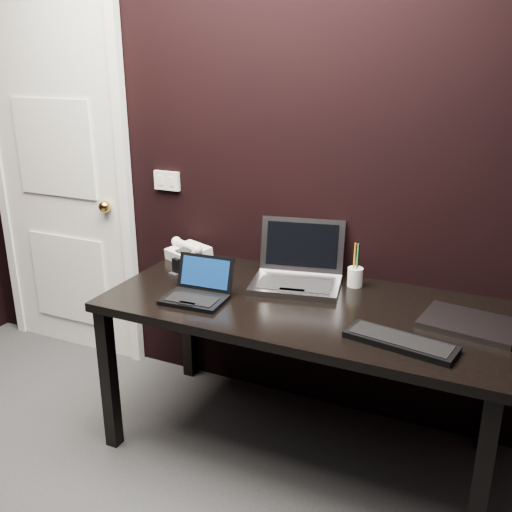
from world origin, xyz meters
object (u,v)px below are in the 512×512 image
at_px(silver_laptop, 297,273).
at_px(desk_phone, 188,252).
at_px(desk, 302,319).
at_px(ext_keyboard, 400,342).
at_px(door, 61,183).
at_px(netbook, 198,292).
at_px(closed_laptop, 469,324).
at_px(mobile_phone, 176,270).
at_px(pen_cup, 355,276).

height_order(silver_laptop, desk_phone, silver_laptop).
relative_size(desk, ext_keyboard, 4.00).
xyz_separation_m(door, desk_phone, (0.92, -0.11, -0.26)).
xyz_separation_m(netbook, silver_laptop, (0.33, 0.35, 0.02)).
distance_m(door, netbook, 1.36).
bearing_deg(closed_laptop, silver_laptop, 169.91).
bearing_deg(netbook, closed_laptop, 10.66).
xyz_separation_m(closed_laptop, desk_phone, (-1.41, 0.21, 0.03)).
distance_m(mobile_phone, pen_cup, 0.85).
bearing_deg(desk_phone, desk, -20.04).
height_order(door, pen_cup, door).
height_order(desk, desk_phone, desk_phone).
distance_m(netbook, desk_phone, 0.52).
distance_m(ext_keyboard, mobile_phone, 1.15).
relative_size(door, pen_cup, 10.32).
bearing_deg(ext_keyboard, pen_cup, 122.10).
bearing_deg(mobile_phone, ext_keyboard, -12.54).
xyz_separation_m(silver_laptop, ext_keyboard, (0.56, -0.40, -0.04)).
xyz_separation_m(door, desk, (1.65, -0.38, -0.38)).
distance_m(door, pen_cup, 1.82).
xyz_separation_m(ext_keyboard, pen_cup, (-0.31, 0.49, 0.04)).
relative_size(closed_laptop, pen_cup, 1.87).
xyz_separation_m(netbook, closed_laptop, (1.11, 0.21, -0.02)).
bearing_deg(pen_cup, ext_keyboard, -57.90).
height_order(ext_keyboard, desk_phone, desk_phone).
bearing_deg(silver_laptop, door, 173.19).
relative_size(netbook, pen_cup, 1.34).
distance_m(door, closed_laptop, 2.37).
relative_size(netbook, ext_keyboard, 0.65).
distance_m(netbook, ext_keyboard, 0.89).
distance_m(ext_keyboard, closed_laptop, 0.34).
bearing_deg(desk_phone, netbook, -54.55).
height_order(silver_laptop, closed_laptop, silver_laptop).
relative_size(door, closed_laptop, 5.51).
xyz_separation_m(door, ext_keyboard, (2.11, -0.59, -0.29)).
relative_size(ext_keyboard, mobile_phone, 4.87).
bearing_deg(netbook, pen_cup, 36.52).
bearing_deg(mobile_phone, desk_phone, 106.39).
relative_size(desk_phone, mobile_phone, 2.81).
bearing_deg(closed_laptop, pen_cup, 156.69).
height_order(desk_phone, pen_cup, pen_cup).
xyz_separation_m(desk, pen_cup, (0.16, 0.28, 0.13)).
xyz_separation_m(desk, mobile_phone, (-0.66, 0.04, 0.11)).
bearing_deg(netbook, mobile_phone, 140.11).
distance_m(door, mobile_phone, 1.08).
height_order(door, desk_phone, door).
relative_size(netbook, closed_laptop, 0.72).
relative_size(silver_laptop, mobile_phone, 5.31).
bearing_deg(mobile_phone, silver_laptop, 14.81).
bearing_deg(pen_cup, closed_laptop, -23.31).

